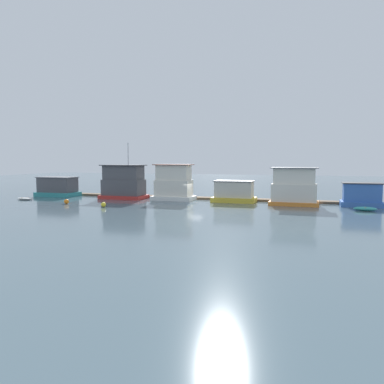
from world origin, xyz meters
TOP-DOWN VIEW (x-y plane):
  - ground_plane at (0.00, 0.00)m, footprint 200.00×200.00m
  - dock_walkway at (0.00, 3.01)m, footprint 59.60×1.78m
  - houseboat_teal at (-23.80, -0.09)m, footprint 6.65×3.87m
  - houseboat_red at (-11.49, -0.14)m, footprint 6.91×4.05m
  - houseboat_white at (-3.35, 0.36)m, footprint 6.18×3.79m
  - houseboat_yellow at (5.87, 0.48)m, footprint 6.15×3.48m
  - houseboat_orange at (14.21, -0.58)m, footprint 6.40×3.74m
  - houseboat_blue at (22.64, 0.52)m, footprint 5.13×3.34m
  - dinghy_white at (-24.97, -6.30)m, footprint 3.00×1.97m
  - dinghy_teal at (22.56, -4.00)m, footprint 2.67×1.22m
  - mooring_post_far_left at (7.53, 1.87)m, footprint 0.21×0.21m
  - buoy_yellow at (-8.86, -10.43)m, footprint 0.64×0.64m
  - buoy_orange at (-15.49, -9.04)m, footprint 0.66×0.66m

SIDE VIEW (x-z plane):
  - ground_plane at x=0.00m, z-range 0.00..0.00m
  - dock_walkway at x=0.00m, z-range 0.00..0.30m
  - dinghy_white at x=-24.97m, z-range 0.00..0.36m
  - dinghy_teal at x=22.56m, z-range 0.00..0.50m
  - buoy_yellow at x=-8.86m, z-range 0.00..0.64m
  - buoy_orange at x=-15.49m, z-range 0.00..0.66m
  - mooring_post_far_left at x=7.53m, z-range 0.00..1.47m
  - houseboat_yellow at x=5.87m, z-range -0.12..2.95m
  - houseboat_blue at x=22.64m, z-range -0.09..3.01m
  - houseboat_teal at x=-23.80m, z-range -0.09..3.13m
  - houseboat_orange at x=14.21m, z-range -0.20..4.83m
  - houseboat_white at x=-3.35m, z-range -0.26..5.12m
  - houseboat_red at x=-11.49m, z-range -1.88..6.77m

